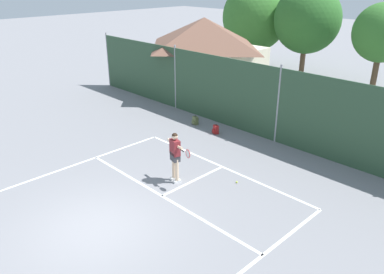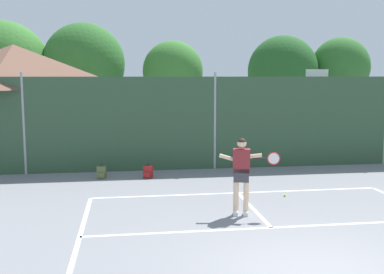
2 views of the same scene
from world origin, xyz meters
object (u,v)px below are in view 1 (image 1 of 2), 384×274
(tennis_ball, at_px, (237,182))
(tennis_player, at_px, (175,153))
(backpack_red, at_px, (216,130))
(backpack_olive, at_px, (195,121))

(tennis_ball, bearing_deg, tennis_player, -137.67)
(backpack_red, bearing_deg, tennis_ball, -38.26)
(backpack_olive, bearing_deg, tennis_player, -51.82)
(tennis_player, relative_size, tennis_ball, 28.10)
(tennis_player, height_order, backpack_red, tennis_player)
(tennis_player, relative_size, backpack_red, 4.01)
(tennis_player, xyz_separation_m, backpack_red, (-2.02, 4.31, -0.92))
(tennis_player, xyz_separation_m, tennis_ball, (1.60, 1.46, -1.08))
(backpack_red, bearing_deg, tennis_player, -64.93)
(tennis_player, distance_m, backpack_olive, 5.76)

